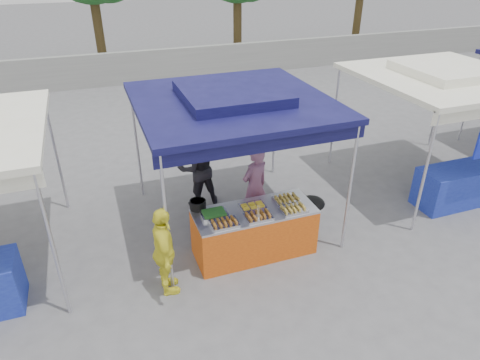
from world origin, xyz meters
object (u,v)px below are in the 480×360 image
object	(u,v)px
wok_burner	(311,213)
customer_person	(164,252)
cooking_pot	(198,205)
vendor_woman	(255,187)
helper_man	(197,168)
vendor_table	(254,231)

from	to	relation	value
wok_burner	customer_person	bearing A→B (deg)	-166.70
cooking_pot	vendor_woman	bearing A→B (deg)	20.57
helper_man	customer_person	distance (m)	2.53
wok_burner	customer_person	distance (m)	2.80
cooking_pot	vendor_woman	xyz separation A→B (m)	(1.18, 0.44, -0.13)
customer_person	vendor_woman	bearing A→B (deg)	-54.64
vendor_table	cooking_pot	xyz separation A→B (m)	(-0.86, 0.36, 0.50)
vendor_table	customer_person	bearing A→B (deg)	-164.99
vendor_table	wok_burner	world-z (taller)	vendor_table
vendor_table	helper_man	xyz separation A→B (m)	(-0.47, 1.85, 0.39)
wok_burner	customer_person	size ratio (longest dim) A/B	0.52
wok_burner	vendor_woman	distance (m)	1.11
helper_man	customer_person	world-z (taller)	helper_man
helper_man	wok_burner	bearing A→B (deg)	127.33
vendor_table	customer_person	distance (m)	1.66
cooking_pot	vendor_woman	size ratio (longest dim) A/B	0.17
wok_burner	helper_man	size ratio (longest dim) A/B	0.47
vendor_table	wok_burner	bearing A→B (deg)	7.08
wok_burner	helper_man	world-z (taller)	helper_man
helper_man	customer_person	xyz separation A→B (m)	(-1.11, -2.28, -0.09)
cooking_pot	wok_burner	xyz separation A→B (m)	(2.01, -0.21, -0.48)
cooking_pot	customer_person	distance (m)	1.08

